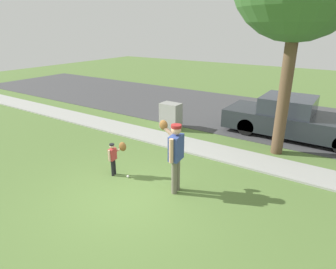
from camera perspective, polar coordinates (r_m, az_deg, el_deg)
The scene contains 8 objects.
ground_plane at distance 9.87m, azimuth 5.94°, elevation -2.95°, with size 48.00×48.00×0.00m, color #567538.
sidewalk_strip at distance 9.94m, azimuth 6.21°, elevation -2.60°, with size 36.00×1.20×0.06m, color #A3A39E.
road_surface at distance 14.34m, azimuth 15.57°, elevation 3.95°, with size 36.00×6.80×0.02m, color #424244.
person_adult at distance 6.97m, azimuth 1.35°, elevation -3.21°, with size 0.76×0.63×1.78m.
person_child at distance 8.04m, azimuth -10.29°, elevation -3.73°, with size 0.43×0.42×0.99m.
baseball at distance 8.12m, azimuth -7.92°, elevation -8.20°, with size 0.07×0.07×0.07m, color white.
utility_cabinet at distance 11.71m, azimuth 0.54°, elevation 3.70°, with size 0.79×0.55×1.05m, color gray.
parked_pickup_dark at distance 11.75m, azimuth 23.75°, elevation 2.74°, with size 5.20×1.95×1.48m.
Camera 1 is at (4.13, -4.57, 3.90)m, focal length 30.89 mm.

